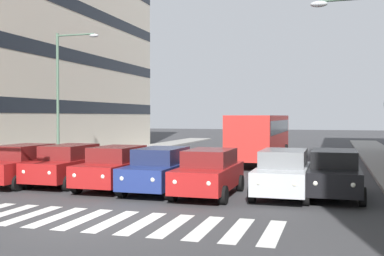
% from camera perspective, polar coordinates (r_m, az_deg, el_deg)
% --- Properties ---
extents(ground_plane, '(180.00, 180.00, 0.00)m').
position_cam_1_polar(ground_plane, '(13.84, -11.37, -10.96)').
color(ground_plane, '#38383A').
extents(crosswalk_markings, '(10.35, 2.80, 0.01)m').
position_cam_1_polar(crosswalk_markings, '(13.84, -11.37, -10.94)').
color(crosswalk_markings, silver).
rests_on(crosswalk_markings, ground_plane).
extents(car_0, '(2.02, 4.44, 1.72)m').
position_cam_1_polar(car_0, '(17.86, 16.92, -5.30)').
color(car_0, black).
rests_on(car_0, ground_plane).
extents(car_1, '(2.02, 4.44, 1.72)m').
position_cam_1_polar(car_1, '(17.54, 11.07, -5.38)').
color(car_1, '#B2B7BC').
rests_on(car_1, ground_plane).
extents(car_2, '(2.02, 4.44, 1.72)m').
position_cam_1_polar(car_2, '(17.42, 2.09, -5.40)').
color(car_2, maroon).
rests_on(car_2, ground_plane).
extents(car_3, '(2.02, 4.44, 1.72)m').
position_cam_1_polar(car_3, '(18.31, -3.91, -5.07)').
color(car_3, navy).
rests_on(car_3, ground_plane).
extents(car_4, '(2.02, 4.44, 1.72)m').
position_cam_1_polar(car_4, '(19.34, -9.26, -4.73)').
color(car_4, maroon).
rests_on(car_4, ground_plane).
extents(car_5, '(2.02, 4.44, 1.72)m').
position_cam_1_polar(car_5, '(20.87, -14.89, -4.31)').
color(car_5, maroon).
rests_on(car_5, ground_plane).
extents(car_6, '(2.02, 4.44, 1.72)m').
position_cam_1_polar(car_6, '(21.47, -20.06, -4.19)').
color(car_6, maroon).
rests_on(car_6, ground_plane).
extents(bus_behind_traffic, '(2.78, 10.50, 3.00)m').
position_cam_1_polar(bus_behind_traffic, '(29.95, 8.37, -0.66)').
color(bus_behind_traffic, red).
rests_on(bus_behind_traffic, ground_plane).
extents(street_lamp_right, '(2.71, 0.28, 7.59)m').
position_cam_1_polar(street_lamp_right, '(28.00, -15.35, 5.04)').
color(street_lamp_right, '#4C6B56').
rests_on(street_lamp_right, sidewalk_right).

